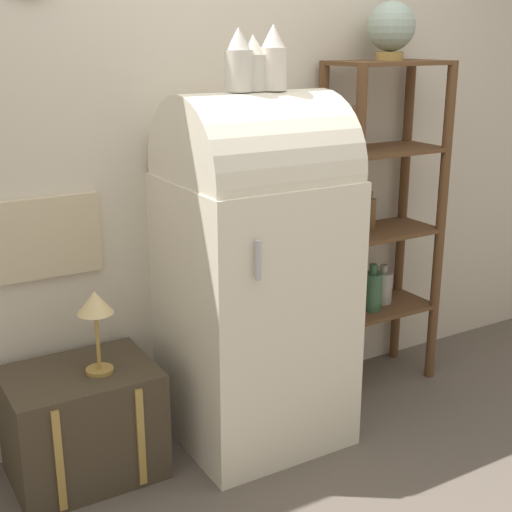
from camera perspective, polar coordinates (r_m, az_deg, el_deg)
ground_plane at (r=3.25m, az=1.91°, el=-15.47°), size 12.00×12.00×0.00m
wall_back at (r=3.26m, az=-3.44°, el=10.01°), size 7.00×0.09×2.70m
refrigerator at (r=3.08m, az=-0.11°, el=-0.80°), size 0.70×0.70×1.55m
suitcase_trunk at (r=3.09m, az=-13.66°, el=-12.86°), size 0.59×0.45×0.47m
shelf_unit at (r=3.63m, az=9.86°, el=2.96°), size 0.59×0.34×1.65m
globe at (r=3.56m, az=10.75°, el=17.49°), size 0.23×0.23×0.27m
vase_left at (r=2.89m, az=-1.41°, el=15.26°), size 0.11×0.11×0.24m
vase_center at (r=2.94m, az=-0.17°, el=15.06°), size 0.11×0.11×0.22m
vase_right at (r=2.96m, az=1.38°, el=15.42°), size 0.11×0.11×0.26m
desk_lamp at (r=2.85m, az=-12.72°, el=-4.22°), size 0.14×0.14×0.34m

